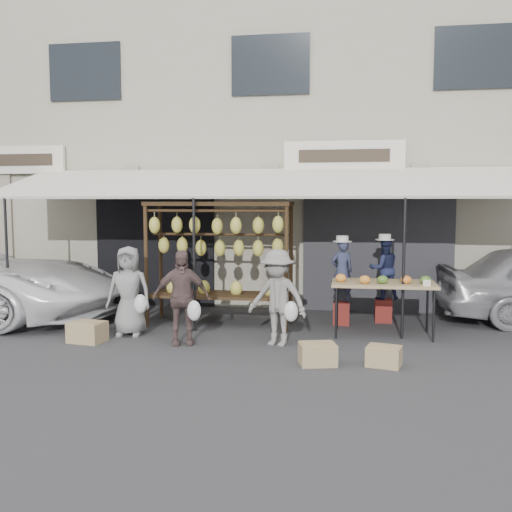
% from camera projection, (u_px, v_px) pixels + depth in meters
% --- Properties ---
extents(ground_plane, '(90.00, 90.00, 0.00)m').
position_uv_depth(ground_plane, '(239.00, 350.00, 8.61)').
color(ground_plane, '#2D2D30').
extents(shophouse, '(24.00, 6.15, 7.30)m').
position_uv_depth(shophouse, '(286.00, 147.00, 14.64)').
color(shophouse, '#A49F8F').
rests_on(shophouse, ground_plane).
extents(awning, '(10.00, 2.35, 2.92)m').
position_uv_depth(awning, '(262.00, 184.00, 10.60)').
color(awning, silver).
rests_on(awning, ground_plane).
extents(banana_rack, '(2.60, 0.90, 2.24)m').
position_uv_depth(banana_rack, '(219.00, 239.00, 10.21)').
color(banana_rack, '#352411').
rests_on(banana_rack, ground_plane).
extents(produce_table, '(1.70, 0.90, 1.04)m').
position_uv_depth(produce_table, '(383.00, 284.00, 9.47)').
color(produce_table, tan).
rests_on(produce_table, ground_plane).
extents(vendor_left, '(0.48, 0.39, 1.14)m').
position_uv_depth(vendor_left, '(342.00, 271.00, 10.33)').
color(vendor_left, '#2F3552').
rests_on(vendor_left, stool_left).
extents(vendor_right, '(0.64, 0.55, 1.14)m').
position_uv_depth(vendor_right, '(384.00, 269.00, 10.55)').
color(vendor_right, '#1D2347').
rests_on(vendor_right, stool_right).
extents(customer_left, '(0.77, 0.54, 1.50)m').
position_uv_depth(customer_left, '(129.00, 291.00, 9.50)').
color(customer_left, gray).
rests_on(customer_left, ground_plane).
extents(customer_mid, '(0.94, 0.62, 1.49)m').
position_uv_depth(customer_mid, '(181.00, 297.00, 8.92)').
color(customer_mid, brown).
rests_on(customer_mid, ground_plane).
extents(customer_right, '(1.10, 0.83, 1.50)m').
position_uv_depth(customer_right, '(277.00, 298.00, 8.85)').
color(customer_right, gray).
rests_on(customer_right, ground_plane).
extents(stool_left, '(0.33, 0.33, 0.41)m').
position_uv_depth(stool_left, '(341.00, 313.00, 10.41)').
color(stool_left, maroon).
rests_on(stool_left, ground_plane).
extents(stool_right, '(0.39, 0.39, 0.43)m').
position_uv_depth(stool_right, '(383.00, 310.00, 10.62)').
color(stool_right, maroon).
rests_on(stool_right, ground_plane).
extents(crate_near_a, '(0.57, 0.48, 0.29)m').
position_uv_depth(crate_near_a, '(318.00, 354.00, 7.84)').
color(crate_near_a, tan).
rests_on(crate_near_a, ground_plane).
extents(crate_near_b, '(0.52, 0.44, 0.27)m').
position_uv_depth(crate_near_b, '(384.00, 356.00, 7.77)').
color(crate_near_b, tan).
rests_on(crate_near_b, ground_plane).
extents(crate_far, '(0.59, 0.48, 0.32)m').
position_uv_depth(crate_far, '(87.00, 332.00, 9.10)').
color(crate_far, tan).
rests_on(crate_far, ground_plane).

